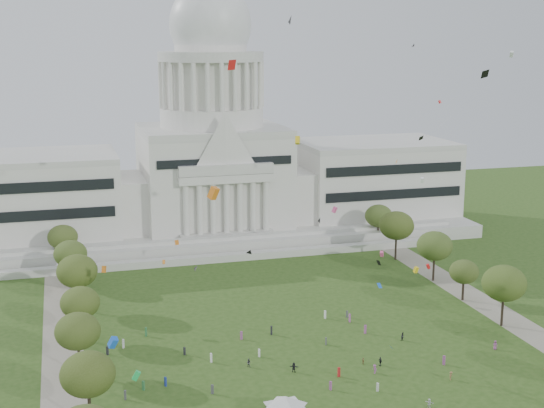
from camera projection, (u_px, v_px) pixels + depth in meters
The scene contains 27 objects.
ground at pixel (340, 385), 136.66m from camera, with size 400.00×400.00×0.00m, color #2C4C17.
capitol at pixel (213, 165), 238.69m from camera, with size 160.00×64.50×91.30m.
path_left at pixel (63, 350), 152.07m from camera, with size 8.00×160.00×0.04m, color gray.
path_right at pixel (486, 305), 177.64m from camera, with size 8.00×160.00×0.04m, color gray.
row_tree_l_1 at pixel (88, 374), 120.23m from camera, with size 8.86×8.86×12.59m.
row_tree_l_2 at pixel (78, 331), 139.12m from camera, with size 8.42×8.42×11.97m.
row_tree_r_2 at pixel (504, 283), 162.75m from camera, with size 9.55×9.55×13.58m.
row_tree_l_3 at pixel (80, 303), 155.05m from camera, with size 8.12×8.12×11.55m.
row_tree_r_3 at pixel (464, 272), 179.39m from camera, with size 7.01×7.01×9.98m.
row_tree_l_4 at pixel (77, 271), 172.19m from camera, with size 9.29×9.29×13.21m.
row_tree_r_4 at pixel (435, 246), 193.64m from camera, with size 9.19×9.19×13.06m.
row_tree_l_5 at pixel (70, 254), 189.58m from camera, with size 8.33×8.33×11.85m.
row_tree_r_5 at pixel (397, 226), 212.11m from camera, with size 9.82×9.82×13.96m.
row_tree_l_6 at pixel (63, 237), 206.21m from camera, with size 8.19×8.19×11.64m.
row_tree_r_6 at pixel (379, 216), 229.93m from camera, with size 8.42×8.42×11.97m.
event_tent at pixel (286, 401), 123.11m from camera, with size 8.56×8.56×4.39m.
person_0 at pixel (495, 345), 151.99m from camera, with size 0.91×0.59×1.87m, color #994C8C.
person_2 at pixel (403, 336), 156.46m from camera, with size 0.88×0.54×1.80m, color #26262B.
person_3 at pixel (375, 369), 141.09m from camera, with size 1.13×0.59×1.76m, color #994C8C.
person_4 at pixel (380, 361), 144.44m from camera, with size 1.03×0.56×1.76m, color #26262B.
person_5 at pixel (294, 367), 141.61m from camera, with size 1.77×0.70×1.91m, color #26262B.
person_8 at pixel (249, 363), 143.93m from camera, with size 0.82×0.51×1.69m, color #4C4C51.
person_9 at pixel (451, 376), 138.39m from camera, with size 1.06×0.55×1.64m, color olive.
person_10 at pixel (363, 361), 145.13m from camera, with size 0.78×0.43×1.34m, color olive.
person_11 at pixel (429, 403), 128.05m from camera, with size 1.49×0.59×1.61m, color silver.
distant_crowd at pixel (254, 353), 148.24m from camera, with size 62.28×38.84×1.91m.
kite_swarm at pixel (332, 218), 139.06m from camera, with size 94.02×107.16×61.84m.
Camera 1 is at (-46.30, -118.43, 61.04)m, focal length 50.00 mm.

